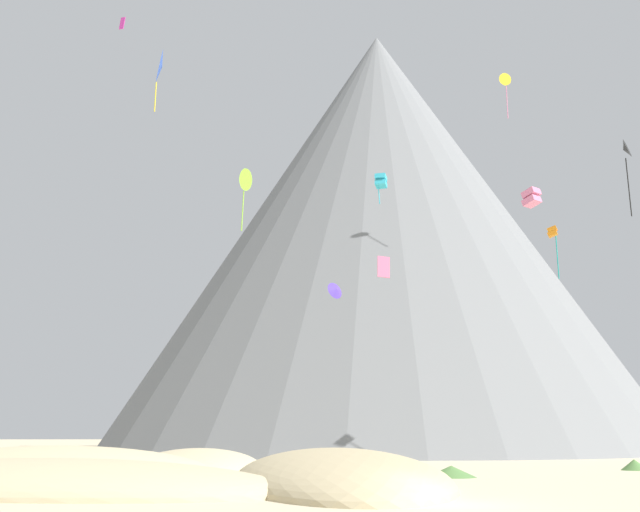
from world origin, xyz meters
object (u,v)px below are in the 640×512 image
kite_black_mid (625,150)px  kite_lime_mid (245,181)px  bush_ridge_crest (146,463)px  bush_near_right (634,465)px  kite_rainbow_low (384,267)px  kite_red_mid (449,317)px  kite_cyan_mid (381,181)px  bush_far_right (451,471)px  kite_yellow_high (505,81)px  bush_scatter_east (417,482)px  kite_blue_high (161,67)px  rock_massif (381,242)px  kite_pink_mid (531,198)px  bush_mid_center (316,490)px  kite_orange_mid (553,233)px  kite_indigo_low (336,290)px  kite_magenta_high (122,23)px  kite_white_low (318,391)px

kite_black_mid → kite_lime_mid: 28.06m
bush_ridge_crest → bush_near_right: 30.63m
kite_rainbow_low → kite_red_mid: bearing=110.9°
kite_cyan_mid → bush_near_right: bearing=-24.2°
bush_far_right → kite_yellow_high: size_ratio=0.56×
bush_scatter_east → kite_blue_high: size_ratio=0.32×
rock_massif → kite_lime_mid: (-16.23, -45.01, -6.16)m
bush_far_right → rock_massif: size_ratio=0.03×
bush_scatter_east → kite_blue_high: (-14.78, 16.22, 27.47)m
rock_massif → kite_cyan_mid: (-5.00, -37.61, -3.64)m
kite_cyan_mid → kite_lime_mid: size_ratio=0.54×
kite_pink_mid → kite_red_mid: (3.10, 38.44, -2.00)m
bush_ridge_crest → bush_far_right: bearing=-19.4°
bush_near_right → rock_massif: size_ratio=0.02×
bush_mid_center → kite_lime_mid: kite_lime_mid is taller
kite_lime_mid → kite_pink_mid: bearing=90.7°
kite_red_mid → kite_orange_mid: 24.96m
bush_near_right → kite_indigo_low: 22.60m
kite_magenta_high → kite_rainbow_low: kite_magenta_high is taller
kite_pink_mid → kite_red_mid: size_ratio=0.23×
kite_cyan_mid → kite_orange_mid: 14.77m
kite_magenta_high → kite_indigo_low: size_ratio=0.94×
bush_near_right → kite_cyan_mid: bearing=136.3°
kite_magenta_high → bush_mid_center: bearing=5.4°
kite_cyan_mid → kite_lime_mid: kite_cyan_mid is taller
kite_lime_mid → bush_ridge_crest: bearing=-6.1°
rock_massif → kite_magenta_high: bearing=-134.5°
kite_red_mid → kite_indigo_low: 32.26m
kite_magenta_high → kite_indigo_low: (19.55, -16.59, -29.13)m
kite_pink_mid → bush_near_right: bearing=175.7°
bush_scatter_east → kite_red_mid: bearing=75.6°
bush_near_right → kite_orange_mid: size_ratio=0.41×
kite_white_low → kite_rainbow_low: (2.92, -26.08, 6.84)m
kite_orange_mid → kite_red_mid: bearing=-146.5°
kite_blue_high → bush_ridge_crest: bearing=-179.7°
bush_near_right → kite_orange_mid: (-1.06, 9.02, 17.35)m
rock_massif → kite_pink_mid: bearing=-88.2°
bush_scatter_east → kite_cyan_mid: kite_cyan_mid is taller
kite_pink_mid → kite_black_mid: bearing=-179.5°
kite_cyan_mid → kite_lime_mid: 13.68m
kite_cyan_mid → kite_rainbow_low: size_ratio=1.66×
bush_scatter_east → kite_pink_mid: (9.15, 9.41, 16.22)m
bush_far_right → kite_orange_mid: (12.22, 15.93, 17.39)m
kite_white_low → rock_massif: bearing=-8.0°
bush_mid_center → kite_indigo_low: bearing=83.7°
bush_far_right → bush_scatter_east: bearing=-113.2°
kite_black_mid → kite_orange_mid: 8.54m
rock_massif → kite_indigo_low: 49.41m
kite_magenta_high → kite_orange_mid: size_ratio=0.31×
kite_yellow_high → kite_orange_mid: 24.06m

